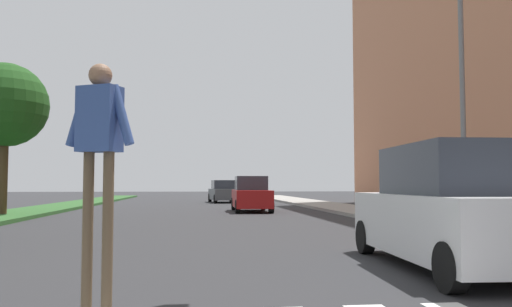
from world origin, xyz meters
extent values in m
plane|color=#2D2D30|center=(0.00, 30.00, 0.00)|extent=(140.00, 140.00, 0.00)
cube|color=#2D5B28|center=(-7.24, 28.00, 0.07)|extent=(2.75, 64.00, 0.15)
cylinder|color=#4C3823|center=(-7.42, 25.25, 1.86)|extent=(0.36, 0.36, 3.43)
sphere|color=#1E4C19|center=(-7.42, 25.25, 4.61)|extent=(3.45, 3.45, 3.45)
cube|color=#9E9991|center=(8.23, 28.00, 0.07)|extent=(3.00, 64.00, 0.15)
cylinder|color=slate|center=(7.73, 16.57, 3.90)|extent=(0.14, 0.14, 7.50)
cylinder|color=brown|center=(-0.41, 8.12, 0.82)|extent=(0.13, 0.13, 1.65)
cylinder|color=brown|center=(-0.61, 8.22, 0.82)|extent=(0.13, 0.13, 1.65)
cube|color=#334C8C|center=(-0.51, 8.17, 1.96)|extent=(0.45, 0.38, 0.62)
cylinder|color=#334C8C|center=(-0.29, 8.07, 1.99)|extent=(0.28, 0.19, 0.58)
cylinder|color=#334C8C|center=(-0.72, 8.27, 1.99)|extent=(0.28, 0.19, 0.58)
sphere|color=#8C664C|center=(-0.51, 8.17, 2.38)|extent=(0.29, 0.29, 0.22)
cube|color=silver|center=(4.49, 11.11, 0.70)|extent=(2.10, 4.68, 0.96)
cube|color=#2D333D|center=(4.48, 10.88, 1.58)|extent=(1.78, 2.60, 0.79)
cylinder|color=black|center=(3.70, 13.00, 0.32)|extent=(0.25, 0.65, 0.64)
cylinder|color=black|center=(5.43, 12.92, 0.32)|extent=(0.25, 0.65, 0.64)
cylinder|color=black|center=(3.54, 9.30, 0.32)|extent=(0.25, 0.65, 0.64)
cube|color=maroon|center=(3.14, 28.65, 0.64)|extent=(1.79, 4.24, 0.84)
cube|color=#2D333D|center=(3.15, 28.86, 1.41)|extent=(1.55, 1.92, 0.69)
cylinder|color=black|center=(3.90, 26.98, 0.32)|extent=(0.23, 0.64, 0.64)
cylinder|color=black|center=(2.33, 27.01, 0.32)|extent=(0.23, 0.64, 0.64)
cylinder|color=black|center=(3.95, 30.30, 0.32)|extent=(0.23, 0.64, 0.64)
cylinder|color=black|center=(2.39, 30.32, 0.32)|extent=(0.23, 0.64, 0.64)
cube|color=#474C51|center=(2.46, 41.55, 0.61)|extent=(2.16, 4.63, 0.79)
cube|color=#2D333D|center=(2.45, 41.77, 1.33)|extent=(1.75, 2.15, 0.64)
cylinder|color=black|center=(3.43, 39.82, 0.32)|extent=(0.27, 0.66, 0.64)
cylinder|color=black|center=(1.79, 39.69, 0.32)|extent=(0.27, 0.66, 0.64)
cylinder|color=black|center=(3.14, 43.40, 0.32)|extent=(0.27, 0.66, 0.64)
cylinder|color=black|center=(1.50, 43.27, 0.32)|extent=(0.27, 0.66, 0.64)
camera|label=1|loc=(0.40, 3.20, 1.35)|focal=36.13mm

